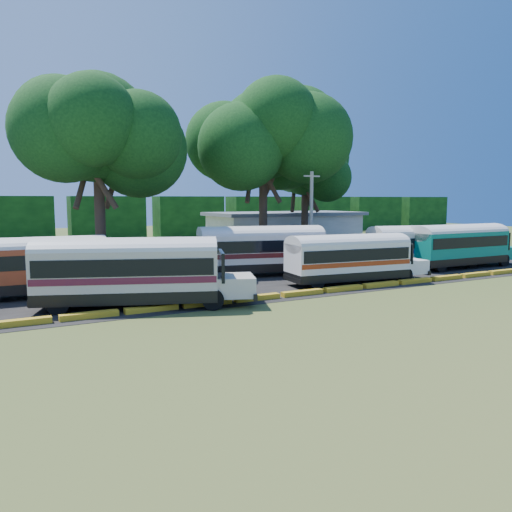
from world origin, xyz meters
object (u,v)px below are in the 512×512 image
bus_red (32,263)px  bus_cream_west (132,268)px  bus_teal (460,243)px  tree_west (97,128)px  bus_white_red (351,256)px

bus_red → bus_cream_west: (4.36, -5.50, 0.08)m
bus_teal → tree_west: size_ratio=0.73×
bus_teal → tree_west: tree_west is taller
bus_white_red → bus_teal: bearing=14.1°
tree_west → bus_red: bearing=-123.3°
tree_west → bus_teal: bearing=-23.3°
bus_red → tree_west: bearing=58.9°
bus_teal → tree_west: (-26.33, 11.32, 8.82)m
bus_cream_west → bus_white_red: (14.64, 0.56, -0.20)m
bus_cream_west → bus_white_red: size_ratio=1.11×
bus_cream_west → bus_white_red: bearing=22.4°
bus_cream_west → bus_teal: 27.51m
bus_white_red → bus_teal: 12.90m
bus_red → bus_cream_west: size_ratio=0.93×
bus_white_red → tree_west: bearing=141.5°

